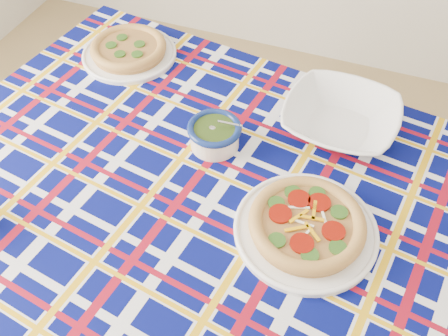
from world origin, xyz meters
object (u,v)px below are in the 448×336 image
at_px(dining_table, 242,222).
at_px(main_focaccia_plate, 307,224).
at_px(serving_bowl, 340,119).
at_px(pesto_bowl, 215,133).

relative_size(dining_table, main_focaccia_plate, 5.36).
bearing_deg(serving_bowl, pesto_bowl, -149.37).
bearing_deg(main_focaccia_plate, pesto_bowl, 147.67).
height_order(dining_table, main_focaccia_plate, main_focaccia_plate).
distance_m(main_focaccia_plate, pesto_bowl, 0.35).
relative_size(dining_table, pesto_bowl, 12.83).
relative_size(dining_table, serving_bowl, 5.95).
height_order(dining_table, pesto_bowl, pesto_bowl).
bearing_deg(dining_table, serving_bowl, 72.96).
xyz_separation_m(dining_table, serving_bowl, (0.16, 0.33, 0.12)).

